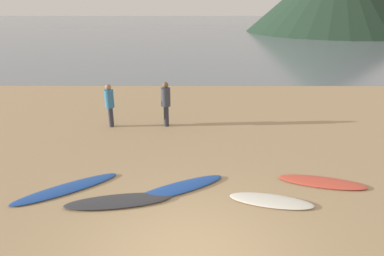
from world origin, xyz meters
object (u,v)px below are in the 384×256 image
surfboard_0 (67,188)px  surfboard_3 (271,201)px  surfboard_2 (178,188)px  person_0 (110,102)px  surfboard_1 (118,201)px  person_1 (166,100)px  surfboard_4 (322,182)px

surfboard_0 → surfboard_3: bearing=-40.8°
surfboard_2 → person_0: person_0 is taller
surfboard_3 → surfboard_1: bearing=-166.7°
surfboard_1 → person_0: 5.23m
surfboard_0 → person_1: (2.13, 4.49, 0.96)m
surfboard_0 → surfboard_4: 6.47m
surfboard_0 → surfboard_1: 1.52m
surfboard_1 → surfboard_2: size_ratio=0.97×
surfboard_2 → surfboard_1: bearing=174.4°
surfboard_3 → person_1: size_ratio=1.15×
surfboard_0 → person_0: size_ratio=1.60×
surfboard_1 → person_0: person_0 is taller
surfboard_1 → person_1: bearing=72.0°
surfboard_3 → person_1: (-2.83, 5.01, 0.95)m
surfboard_3 → person_0: person_0 is taller
surfboard_1 → person_0: (-1.33, 4.97, 0.91)m
surfboard_0 → surfboard_1: size_ratio=1.06×
person_0 → surfboard_0: bearing=-114.0°
surfboard_2 → person_0: size_ratio=1.57×
surfboard_2 → surfboard_4: surfboard_2 is taller
surfboard_4 → surfboard_0: bearing=-163.2°
surfboard_2 → surfboard_4: 3.70m
surfboard_2 → person_1: bearing=69.4°
surfboard_0 → surfboard_4: surfboard_4 is taller
surfboard_1 → surfboard_2: 1.48m
surfboard_1 → person_1: 5.19m
person_1 → surfboard_2: bearing=-107.6°
person_1 → surfboard_0: bearing=-141.1°
surfboard_3 → person_0: (-4.89, 4.93, 0.92)m
surfboard_2 → surfboard_3: bearing=-42.4°
surfboard_1 → person_0: size_ratio=1.52×
surfboard_4 → person_1: 6.08m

